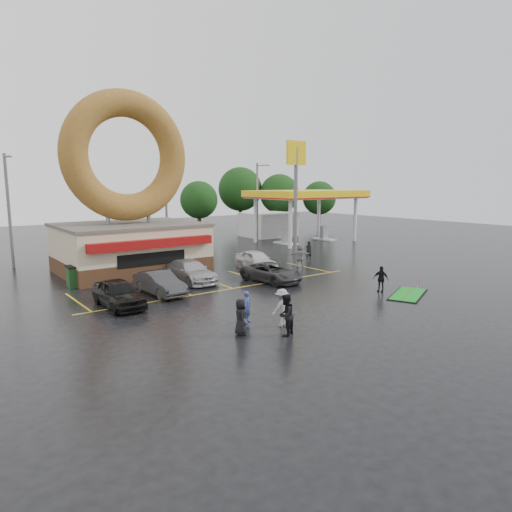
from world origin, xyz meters
TOP-DOWN VIEW (x-y plane):
  - ground at (0.00, 0.00)m, footprint 120.00×120.00m
  - donut_shop at (-3.00, 12.97)m, footprint 10.20×8.70m
  - gas_station at (20.00, 20.94)m, footprint 12.30×13.65m
  - shell_sign at (13.00, 12.00)m, footprint 2.20×0.36m
  - streetlight_left at (-10.00, 19.92)m, footprint 0.40×2.21m
  - streetlight_mid at (4.00, 20.92)m, footprint 0.40×2.21m
  - streetlight_right at (16.00, 21.92)m, footprint 0.40×2.21m
  - tree_far_a at (26.00, 30.00)m, footprint 5.60×5.60m
  - tree_far_b at (32.00, 28.00)m, footprint 4.90×4.90m
  - tree_far_c at (22.00, 34.00)m, footprint 6.30×6.30m
  - tree_far_d at (14.00, 32.00)m, footprint 4.90×4.90m
  - car_black at (-7.48, 3.50)m, footprint 1.84×4.48m
  - car_dgrey at (-4.45, 4.76)m, footprint 1.80×4.41m
  - car_silver at (-1.19, 6.86)m, footprint 2.07×5.07m
  - car_grey at (3.26, 3.50)m, footprint 2.69×4.89m
  - car_white at (5.13, 7.73)m, footprint 2.25×4.58m
  - person_blue at (-3.50, -3.03)m, footprint 0.68×0.63m
  - person_blackjkt at (-3.25, -5.59)m, footprint 1.14×1.04m
  - person_hoodie at (-2.53, -4.47)m, footprint 1.20×0.73m
  - person_bystander at (-4.80, -4.31)m, footprint 0.77×0.94m
  - person_cameraman at (6.90, -2.86)m, footprint 0.70×1.03m
  - person_walker_near at (8.59, 6.46)m, footprint 1.84×1.29m
  - person_walker_far at (11.70, 8.74)m, footprint 0.69×0.56m
  - dumpster at (-7.51, 10.08)m, footprint 1.88×1.33m
  - putting_green at (7.59, -4.40)m, footprint 4.25×3.13m

SIDE VIEW (x-z plane):
  - ground at x=0.00m, z-range 0.00..0.00m
  - putting_green at x=7.59m, z-range -0.22..0.28m
  - car_grey at x=3.26m, z-range 0.00..1.30m
  - dumpster at x=-7.51m, z-range 0.00..1.30m
  - car_dgrey at x=-4.45m, z-range 0.00..1.42m
  - car_silver at x=-1.19m, z-range 0.00..1.47m
  - car_white at x=5.13m, z-range 0.00..1.50m
  - car_black at x=-7.48m, z-range 0.00..1.52m
  - person_blue at x=-3.50m, z-range 0.00..1.57m
  - person_cameraman at x=6.90m, z-range 0.00..1.62m
  - person_bystander at x=-4.80m, z-range 0.00..1.64m
  - person_walker_far at x=11.70m, z-range 0.00..1.65m
  - person_hoodie at x=-2.53m, z-range 0.00..1.81m
  - person_blackjkt at x=-3.25m, z-range 0.00..1.89m
  - person_walker_near at x=8.59m, z-range 0.00..1.92m
  - gas_station at x=20.00m, z-range 0.75..6.65m
  - donut_shop at x=-3.00m, z-range -2.29..11.21m
  - tree_far_b at x=32.00m, z-range 1.03..8.03m
  - tree_far_d at x=14.00m, z-range 1.03..8.03m
  - streetlight_left at x=-10.00m, z-range 0.28..9.28m
  - streetlight_mid at x=4.00m, z-range 0.28..9.28m
  - streetlight_right at x=16.00m, z-range 0.28..9.28m
  - tree_far_a at x=26.00m, z-range 1.18..9.18m
  - tree_far_c at x=22.00m, z-range 1.34..10.34m
  - shell_sign at x=13.00m, z-range 2.08..12.68m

